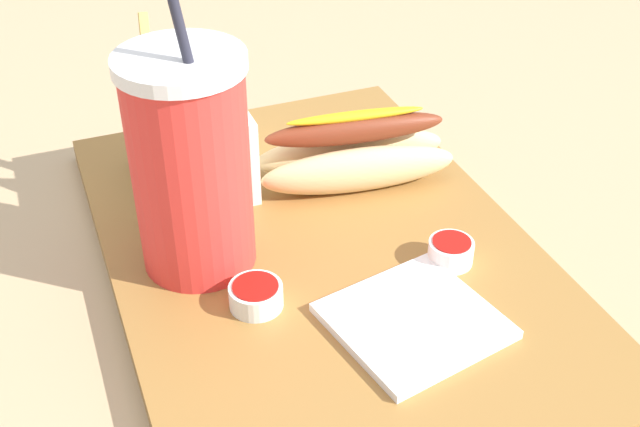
% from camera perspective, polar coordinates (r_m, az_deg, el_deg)
% --- Properties ---
extents(ground_plane, '(2.40, 2.40, 0.02)m').
position_cam_1_polar(ground_plane, '(0.65, 0.00, -4.34)').
color(ground_plane, tan).
extents(food_tray, '(0.47, 0.32, 0.02)m').
position_cam_1_polar(food_tray, '(0.63, 0.00, -2.95)').
color(food_tray, olive).
rests_on(food_tray, ground_plane).
extents(soda_cup, '(0.09, 0.09, 0.24)m').
position_cam_1_polar(soda_cup, '(0.57, -9.17, 3.48)').
color(soda_cup, red).
rests_on(soda_cup, food_tray).
extents(fries_basket, '(0.11, 0.09, 0.15)m').
position_cam_1_polar(fries_basket, '(0.69, -9.22, 4.97)').
color(fries_basket, white).
rests_on(fries_basket, food_tray).
extents(hot_dog_1, '(0.08, 0.18, 0.07)m').
position_cam_1_polar(hot_dog_1, '(0.69, 2.47, 4.22)').
color(hot_dog_1, '#E5C689').
rests_on(hot_dog_1, food_tray).
extents(ketchup_cup_1, '(0.04, 0.04, 0.02)m').
position_cam_1_polar(ketchup_cup_1, '(0.57, -4.57, -5.75)').
color(ketchup_cup_1, white).
rests_on(ketchup_cup_1, food_tray).
extents(ketchup_cup_2, '(0.03, 0.03, 0.02)m').
position_cam_1_polar(ketchup_cup_2, '(0.61, 9.27, -2.61)').
color(ketchup_cup_2, white).
rests_on(ketchup_cup_2, food_tray).
extents(napkin_stack, '(0.12, 0.12, 0.01)m').
position_cam_1_polar(napkin_stack, '(0.56, 6.68, -7.57)').
color(napkin_stack, white).
rests_on(napkin_stack, food_tray).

